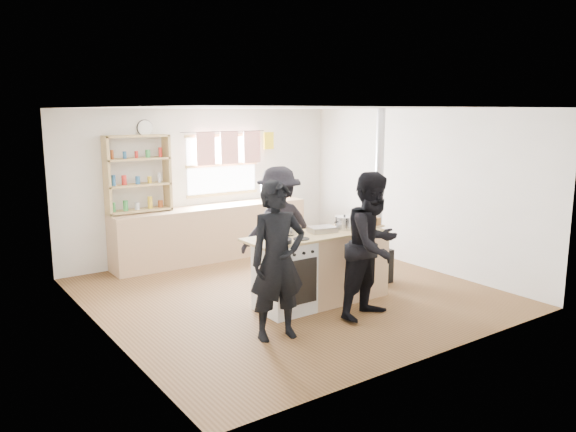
# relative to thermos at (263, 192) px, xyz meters

# --- Properties ---
(ground) EXTENTS (5.00, 5.00, 0.01)m
(ground) POSITION_rel_thermos_xyz_m (-1.01, -2.22, -1.07)
(ground) COLOR brown
(ground) RESTS_ON ground
(back_counter) EXTENTS (3.40, 0.55, 0.90)m
(back_counter) POSITION_rel_thermos_xyz_m (-1.01, 0.00, -0.61)
(back_counter) COLOR tan
(back_counter) RESTS_ON ground
(shelving_unit) EXTENTS (1.00, 0.28, 1.20)m
(shelving_unit) POSITION_rel_thermos_xyz_m (-2.21, 0.12, 0.45)
(shelving_unit) COLOR tan
(shelving_unit) RESTS_ON back_counter
(thermos) EXTENTS (0.10, 0.10, 0.32)m
(thermos) POSITION_rel_thermos_xyz_m (0.00, 0.00, 0.00)
(thermos) COLOR silver
(thermos) RESTS_ON back_counter
(cooking_island) EXTENTS (1.97, 0.64, 0.93)m
(cooking_island) POSITION_rel_thermos_xyz_m (-0.86, -2.77, -0.59)
(cooking_island) COLOR white
(cooking_island) RESTS_ON ground
(skillet_greens) EXTENTS (0.42, 0.42, 0.05)m
(skillet_greens) POSITION_rel_thermos_xyz_m (-1.64, -2.93, -0.10)
(skillet_greens) COLOR black
(skillet_greens) RESTS_ON cooking_island
(roast_tray) EXTENTS (0.38, 0.31, 0.07)m
(roast_tray) POSITION_rel_thermos_xyz_m (-0.84, -2.74, -0.09)
(roast_tray) COLOR silver
(roast_tray) RESTS_ON cooking_island
(stockpot_stove) EXTENTS (0.23, 0.23, 0.19)m
(stockpot_stove) POSITION_rel_thermos_xyz_m (-1.28, -2.60, -0.05)
(stockpot_stove) COLOR #B3B3B6
(stockpot_stove) RESTS_ON cooking_island
(stockpot_counter) EXTENTS (0.26, 0.26, 0.20)m
(stockpot_counter) POSITION_rel_thermos_xyz_m (-0.50, -2.78, -0.04)
(stockpot_counter) COLOR silver
(stockpot_counter) RESTS_ON cooking_island
(bread_board) EXTENTS (0.29, 0.22, 0.12)m
(bread_board) POSITION_rel_thermos_xyz_m (-0.09, -2.87, -0.08)
(bread_board) COLOR tan
(bread_board) RESTS_ON cooking_island
(flue_heater) EXTENTS (0.35, 0.35, 2.50)m
(flue_heater) POSITION_rel_thermos_xyz_m (0.34, -2.53, -0.41)
(flue_heater) COLOR black
(flue_heater) RESTS_ON ground
(person_near_left) EXTENTS (0.70, 0.52, 1.74)m
(person_near_left) POSITION_rel_thermos_xyz_m (-1.98, -3.41, -0.19)
(person_near_left) COLOR black
(person_near_left) RESTS_ON ground
(person_near_right) EXTENTS (0.97, 0.82, 1.77)m
(person_near_right) POSITION_rel_thermos_xyz_m (-0.69, -3.52, -0.18)
(person_near_right) COLOR black
(person_near_right) RESTS_ON ground
(person_far) EXTENTS (1.17, 0.76, 1.71)m
(person_far) POSITION_rel_thermos_xyz_m (-0.95, -1.90, -0.20)
(person_far) COLOR black
(person_far) RESTS_ON ground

